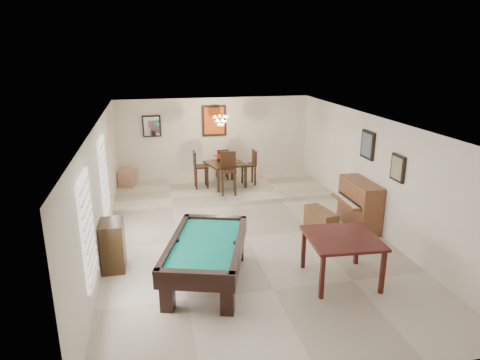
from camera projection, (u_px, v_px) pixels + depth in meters
name	position (u px, v px, depth m)	size (l,w,h in m)	color
ground_plane	(246.00, 237.00, 9.58)	(6.00, 9.00, 0.02)	beige
wall_back	(214.00, 140.00, 13.40)	(6.00, 0.04, 2.60)	silver
wall_front	(330.00, 294.00, 4.98)	(6.00, 0.04, 2.60)	silver
wall_left	(100.00, 191.00, 8.60)	(0.04, 9.00, 2.60)	silver
wall_right	(373.00, 173.00, 9.78)	(0.04, 9.00, 2.60)	silver
ceiling	(246.00, 121.00, 8.81)	(6.00, 9.00, 0.04)	white
dining_step	(221.00, 189.00, 12.59)	(6.00, 2.50, 0.12)	beige
window_left_front	(88.00, 229.00, 6.52)	(0.06, 1.00, 1.70)	white
window_left_rear	(104.00, 177.00, 9.13)	(0.06, 1.00, 1.70)	white
pool_table	(207.00, 262.00, 7.63)	(1.26, 2.32, 0.77)	black
square_table	(341.00, 258.00, 7.68)	(1.23, 1.23, 0.85)	#340F0D
upright_piano	(354.00, 205.00, 9.95)	(0.75, 1.34, 1.11)	brown
piano_bench	(321.00, 220.00, 9.84)	(0.35, 0.91, 0.51)	brown
apothecary_chest	(113.00, 245.00, 8.08)	(0.42, 0.63, 0.95)	black
dining_table	(225.00, 172.00, 12.60)	(1.01, 1.01, 0.84)	black
flower_vase	(225.00, 155.00, 12.44)	(0.13, 0.13, 0.21)	#9F0D12
dining_chair_south	(229.00, 174.00, 11.86)	(0.44, 0.44, 1.18)	black
dining_chair_north	(222.00, 164.00, 13.28)	(0.36, 0.36, 0.97)	black
dining_chair_west	(201.00, 169.00, 12.42)	(0.41, 0.41, 1.10)	black
dining_chair_east	(249.00, 168.00, 12.72)	(0.39, 0.39, 1.04)	black
corner_bench	(128.00, 178.00, 12.68)	(0.42, 0.53, 0.47)	#A27458
chandelier	(221.00, 117.00, 11.92)	(0.44, 0.44, 0.60)	#FFE5B2
back_painting	(214.00, 121.00, 13.18)	(0.75, 0.06, 0.95)	#D84C14
back_mirror	(152.00, 126.00, 12.84)	(0.55, 0.06, 0.65)	white
right_picture_upper	(368.00, 145.00, 9.88)	(0.06, 0.55, 0.65)	slate
right_picture_lower	(398.00, 168.00, 8.72)	(0.06, 0.45, 0.55)	gray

